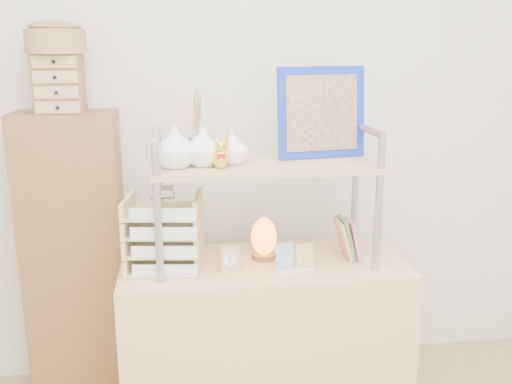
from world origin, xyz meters
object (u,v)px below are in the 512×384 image
cabinet (75,257)px  letter_tray (164,236)px  salt_lamp (264,238)px  desk (265,342)px

cabinet → letter_tray: size_ratio=3.98×
cabinet → salt_lamp: bearing=-20.2°
letter_tray → salt_lamp: size_ratio=1.86×
desk → salt_lamp: 0.47m
cabinet → letter_tray: 0.61m
cabinet → salt_lamp: size_ratio=7.40×
cabinet → salt_lamp: (0.84, -0.33, 0.17)m
cabinet → salt_lamp: cabinet is taller
desk → cabinet: cabinet is taller
cabinet → desk: bearing=-22.7°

